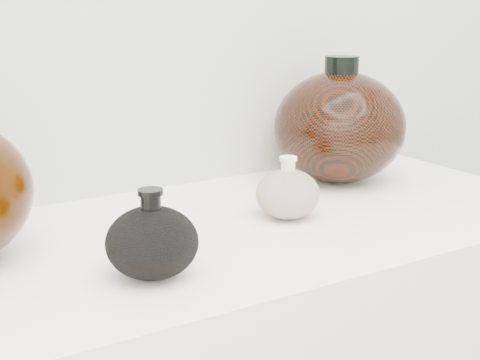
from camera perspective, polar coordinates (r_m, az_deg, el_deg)
black_gourd_vase at (r=0.83m, az=-7.51°, el=-5.25°), size 0.15×0.15×0.11m
cream_gourd_vase at (r=1.04m, az=4.08°, el=-1.14°), size 0.11×0.11×0.10m
right_round_pot at (r=1.26m, az=8.48°, el=4.55°), size 0.26×0.26×0.23m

